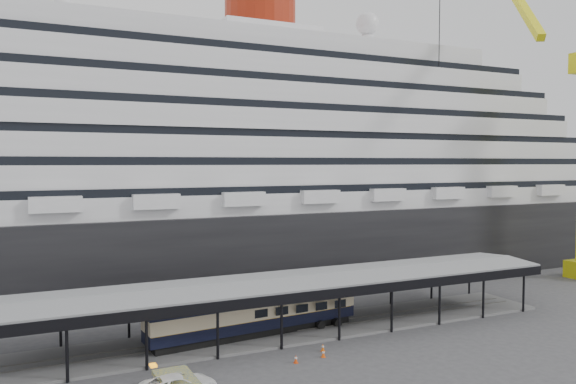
{
  "coord_description": "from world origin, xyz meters",
  "views": [
    {
      "loc": [
        -22.77,
        -42.63,
        16.18
      ],
      "look_at": [
        1.07,
        8.0,
        13.24
      ],
      "focal_mm": 35.0,
      "sensor_mm": 36.0,
      "label": 1
    }
  ],
  "objects": [
    {
      "name": "ground",
      "position": [
        0.0,
        0.0,
        0.0
      ],
      "size": [
        200.0,
        200.0,
        0.0
      ],
      "primitive_type": "plane",
      "color": "#3D3D40",
      "rests_on": "ground"
    },
    {
      "name": "cruise_ship",
      "position": [
        0.05,
        32.0,
        18.35
      ],
      "size": [
        130.0,
        30.0,
        43.9
      ],
      "color": "black",
      "rests_on": "ground"
    },
    {
      "name": "platform_canopy",
      "position": [
        0.0,
        5.0,
        2.36
      ],
      "size": [
        56.0,
        9.18,
        5.3
      ],
      "color": "slate",
      "rests_on": "ground"
    },
    {
      "name": "pullman_carriage",
      "position": [
        -3.65,
        5.0,
        2.48
      ],
      "size": [
        20.81,
        4.61,
        20.28
      ],
      "rotation": [
        0.0,
        0.0,
        0.09
      ],
      "color": "black",
      "rests_on": "ground"
    },
    {
      "name": "traffic_cone_left",
      "position": [
        -3.25,
        -2.65,
        0.34
      ],
      "size": [
        0.42,
        0.42,
        0.69
      ],
      "rotation": [
        0.0,
        0.0,
        -0.2
      ],
      "color": "#DC400C",
      "rests_on": "ground"
    },
    {
      "name": "traffic_cone_mid",
      "position": [
        -0.58,
        -2.41,
        0.34
      ],
      "size": [
        0.42,
        0.42,
        0.68
      ],
      "rotation": [
        0.0,
        0.0,
        -0.23
      ],
      "color": "#F0530D",
      "rests_on": "ground"
    },
    {
      "name": "traffic_cone_right",
      "position": [
        0.09,
        -1.08,
        0.33
      ],
      "size": [
        0.44,
        0.44,
        0.67
      ],
      "rotation": [
        0.0,
        0.0,
        0.34
      ],
      "color": "#E75F0C",
      "rests_on": "ground"
    }
  ]
}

